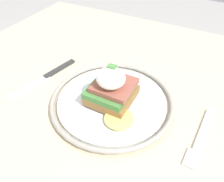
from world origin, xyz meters
TOP-DOWN VIEW (x-y plane):
  - dining_table at (0.00, 0.00)m, footprint 0.87×0.87m
  - plate at (-0.03, -0.01)m, footprint 0.26×0.26m
  - sandwich at (-0.04, -0.01)m, footprint 0.11×0.12m
  - fork at (-0.22, 0.00)m, footprint 0.02×0.15m
  - knife at (0.14, -0.02)m, footprint 0.05×0.18m

SIDE VIEW (x-z plane):
  - dining_table at x=0.00m, z-range 0.25..0.97m
  - fork at x=-0.22m, z-range 0.72..0.73m
  - knife at x=0.14m, z-range 0.72..0.73m
  - plate at x=-0.03m, z-range 0.72..0.74m
  - sandwich at x=-0.04m, z-range 0.73..0.81m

